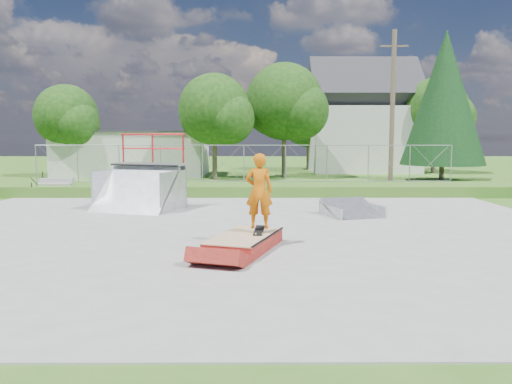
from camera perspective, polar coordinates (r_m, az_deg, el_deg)
ground at (r=13.76m, az=-2.26°, el=-4.76°), size 120.00×120.00×0.00m
concrete_pad at (r=13.76m, az=-2.26°, el=-4.68°), size 20.00×16.00×0.04m
grass_berm at (r=23.13m, az=-1.43°, el=0.30°), size 24.00×3.00×0.50m
grind_box at (r=11.69m, az=-1.31°, el=-5.81°), size 1.89×2.68×0.36m
quarter_pipe at (r=18.48m, az=-13.38°, el=2.21°), size 3.36×3.09×2.78m
flat_bank_ramp at (r=16.95m, az=10.92°, el=-1.94°), size 2.08×2.16×0.51m
skateboard at (r=11.91m, az=0.35°, el=-4.48°), size 0.31×0.81×0.13m
skater at (r=11.78m, az=0.35°, el=-0.22°), size 0.68×0.47×1.78m
concrete_stairs at (r=24.06m, az=-22.16°, el=0.43°), size 1.50×1.60×0.80m
chain_link_fence at (r=24.04m, az=-1.39°, el=3.27°), size 20.00×0.06×1.80m
utility_building_flat at (r=36.52m, az=-13.70°, el=4.23°), size 10.00×6.00×3.00m
gable_house at (r=40.43m, az=12.04°, el=7.75°), size 8.40×6.08×8.94m
utility_pole at (r=26.49m, az=15.32°, el=8.95°), size 0.24×0.24×8.00m
tree_left_near at (r=31.46m, az=-4.36°, el=9.10°), size 4.76×4.48×6.65m
tree_center at (r=33.47m, az=3.77°, el=9.97°), size 5.44×5.12×7.60m
tree_left_far at (r=35.56m, az=-20.59°, el=7.90°), size 4.42×4.16×6.18m
tree_right_far at (r=39.84m, az=20.25°, el=8.55°), size 5.10×4.80×7.12m
tree_back_mid at (r=41.64m, az=6.35°, el=7.51°), size 4.08×3.84×5.70m
conifer_tree at (r=32.70m, az=20.72°, el=10.03°), size 5.04×5.04×9.10m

